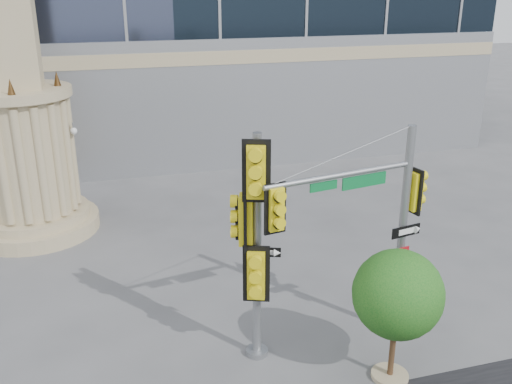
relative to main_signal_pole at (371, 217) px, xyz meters
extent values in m
plane|color=#545456|center=(-2.25, 0.32, -3.31)|extent=(120.00, 120.00, 0.00)
cylinder|color=tan|center=(-8.25, 9.32, -3.06)|extent=(4.40, 4.40, 0.50)
cylinder|color=tan|center=(-8.25, 9.32, -2.66)|extent=(3.80, 3.80, 0.30)
cylinder|color=tan|center=(-8.25, 9.32, -0.51)|extent=(3.00, 3.00, 4.00)
cylinder|color=tan|center=(-8.25, 9.32, 1.64)|extent=(3.50, 3.50, 0.30)
cone|color=#472D14|center=(-6.95, 9.32, 2.04)|extent=(0.24, 0.24, 0.50)
cylinder|color=slate|center=(0.95, 0.17, -3.26)|extent=(0.50, 0.50, 0.11)
cylinder|color=slate|center=(0.95, 0.17, -0.64)|extent=(0.20, 0.20, 5.35)
cylinder|color=slate|center=(-0.89, -0.16, 1.14)|extent=(3.71, 0.79, 0.12)
cube|color=#0C6C32|center=(-0.28, -0.07, 0.92)|extent=(1.15, 0.24, 0.29)
cube|color=yellow|center=(-2.47, -0.45, 0.65)|extent=(0.53, 0.33, 1.11)
cube|color=yellow|center=(1.20, 0.22, 0.43)|extent=(0.33, 0.53, 1.11)
cube|color=black|center=(0.97, 0.05, -0.51)|extent=(0.81, 0.17, 0.27)
cube|color=#AD1018|center=(0.97, 0.05, -1.13)|extent=(0.29, 0.08, 0.41)
cylinder|color=slate|center=(-2.68, 0.16, -3.25)|extent=(0.52, 0.52, 0.13)
cylinder|color=slate|center=(-2.68, 0.16, -0.59)|extent=(0.20, 0.20, 5.45)
cube|color=yellow|center=(-2.76, -0.06, 1.37)|extent=(0.67, 0.49, 1.36)
cube|color=yellow|center=(-2.90, 0.25, 0.17)|extent=(0.49, 0.67, 1.36)
cube|color=yellow|center=(-2.76, -0.06, -1.03)|extent=(0.67, 0.49, 1.36)
cube|color=black|center=(-2.54, -0.03, -0.54)|extent=(0.65, 0.26, 0.22)
cylinder|color=tan|center=(-0.04, -1.48, -3.27)|extent=(0.83, 0.83, 0.09)
cylinder|color=#382314|center=(-0.04, -1.48, -2.48)|extent=(0.13, 0.13, 1.67)
sphere|color=#124E16|center=(-0.04, -1.48, -1.18)|extent=(1.95, 1.95, 1.95)
sphere|color=#124E16|center=(0.38, -1.25, -1.46)|extent=(1.21, 1.21, 1.21)
sphere|color=#124E16|center=(-0.37, -1.72, -1.41)|extent=(1.02, 1.02, 1.02)
camera|label=1|loc=(-5.88, -10.82, 5.07)|focal=40.00mm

